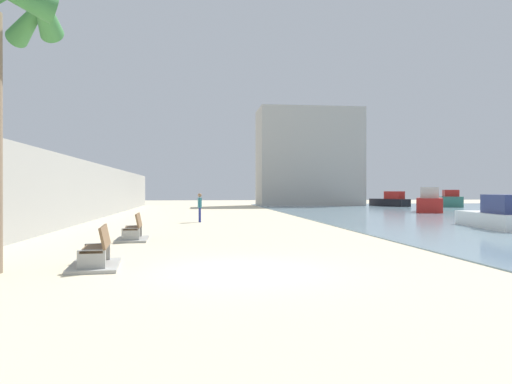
{
  "coord_description": "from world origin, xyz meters",
  "views": [
    {
      "loc": [
        -0.9,
        -10.96,
        1.82
      ],
      "look_at": [
        2.62,
        17.97,
        1.72
      ],
      "focal_mm": 34.49,
      "sensor_mm": 36.0,
      "label": 1
    }
  ],
  "objects": [
    {
      "name": "ground_plane",
      "position": [
        0.0,
        18.0,
        0.0
      ],
      "size": [
        120.0,
        120.0,
        0.0
      ],
      "primitive_type": "plane",
      "color": "beige"
    },
    {
      "name": "seawall",
      "position": [
        -7.5,
        18.0,
        1.75
      ],
      "size": [
        0.8,
        64.0,
        3.51
      ],
      "primitive_type": "cube",
      "color": "#9E9E99",
      "rests_on": "ground"
    },
    {
      "name": "bench_near",
      "position": [
        -3.26,
        1.02,
        0.23
      ],
      "size": [
        1.3,
        2.2,
        0.98
      ],
      "color": "#9E9E99",
      "rests_on": "ground"
    },
    {
      "name": "bench_far",
      "position": [
        -3.19,
        7.32,
        0.23
      ],
      "size": [
        1.19,
        2.15,
        0.98
      ],
      "color": "#9E9E99",
      "rests_on": "ground"
    },
    {
      "name": "person_walking",
      "position": [
        -0.71,
        17.13,
        0.96
      ],
      "size": [
        0.23,
        0.53,
        1.65
      ],
      "color": "navy",
      "rests_on": "ground"
    },
    {
      "name": "boat_outer",
      "position": [
        20.54,
        41.42,
        0.65
      ],
      "size": [
        3.19,
        5.19,
        1.66
      ],
      "color": "black",
      "rests_on": "water_bay"
    },
    {
      "name": "boat_far_right",
      "position": [
        18.07,
        27.24,
        0.81
      ],
      "size": [
        3.92,
        5.22,
        2.02
      ],
      "color": "red",
      "rests_on": "water_bay"
    },
    {
      "name": "boat_mid_bay",
      "position": [
        13.32,
        10.56,
        0.61
      ],
      "size": [
        2.73,
        5.77,
        1.58
      ],
      "color": "white",
      "rests_on": "water_bay"
    },
    {
      "name": "boat_nearest",
      "position": [
        26.37,
        39.31,
        0.75
      ],
      "size": [
        3.82,
        5.7,
        1.83
      ],
      "color": "#337060",
      "rests_on": "water_bay"
    },
    {
      "name": "harbor_building",
      "position": [
        12.32,
        46.0,
        5.69
      ],
      "size": [
        12.0,
        6.0,
        11.37
      ],
      "primitive_type": "cube",
      "color": "#ADAAA3",
      "rests_on": "ground"
    }
  ]
}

